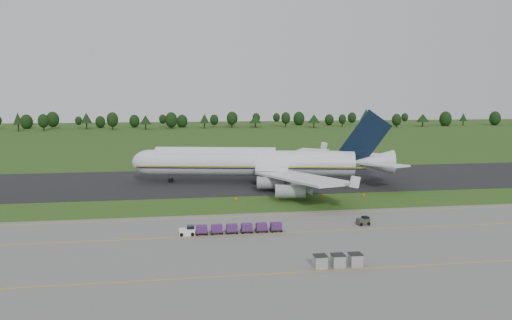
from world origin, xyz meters
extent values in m
plane|color=#284815|center=(0.00, 0.00, 0.00)|extent=(600.00, 600.00, 0.00)
cube|color=slate|center=(0.00, -34.00, 0.03)|extent=(300.00, 52.00, 0.06)
cube|color=black|center=(0.00, 28.00, 0.04)|extent=(300.00, 40.00, 0.08)
cube|color=#CB940B|center=(0.00, -22.00, 0.07)|extent=(300.00, 0.25, 0.01)
cube|color=#CB940B|center=(0.00, -40.00, 0.07)|extent=(300.00, 0.20, 0.01)
cube|color=#CB940B|center=(0.00, -10.00, 0.07)|extent=(120.00, 0.20, 0.01)
cylinder|color=black|center=(-109.40, 215.05, 2.02)|extent=(0.70, 0.70, 4.05)
cone|color=#1C3813|center=(-109.40, 215.05, 7.64)|extent=(5.67, 5.67, 7.19)
cylinder|color=black|center=(-95.82, 217.95, 1.95)|extent=(0.70, 0.70, 3.91)
sphere|color=#1C3813|center=(-95.82, 217.95, 5.97)|extent=(6.46, 6.46, 6.46)
cylinder|color=black|center=(-72.42, 227.36, 1.90)|extent=(0.70, 0.70, 3.80)
cone|color=#1C3813|center=(-72.42, 227.36, 7.17)|extent=(6.95, 6.95, 6.75)
cylinder|color=black|center=(-55.33, 218.16, 2.10)|extent=(0.70, 0.70, 4.21)
sphere|color=#1C3813|center=(-55.33, 218.16, 6.43)|extent=(7.06, 7.06, 7.06)
cylinder|color=black|center=(-35.37, 218.37, 1.64)|extent=(0.70, 0.70, 3.29)
cone|color=#1C3813|center=(-35.37, 218.37, 6.21)|extent=(7.04, 7.04, 5.84)
cylinder|color=black|center=(-19.61, 224.48, 1.83)|extent=(0.70, 0.70, 3.67)
sphere|color=#1C3813|center=(-19.61, 224.48, 5.60)|extent=(7.64, 7.64, 7.64)
cylinder|color=black|center=(1.61, 225.57, 1.68)|extent=(0.70, 0.70, 3.36)
cone|color=#1C3813|center=(1.61, 225.57, 6.35)|extent=(6.06, 6.06, 5.97)
cylinder|color=black|center=(19.61, 227.15, 2.03)|extent=(0.70, 0.70, 4.05)
sphere|color=#1C3813|center=(19.61, 227.15, 6.19)|extent=(6.85, 6.85, 6.85)
cylinder|color=black|center=(35.02, 225.90, 1.47)|extent=(0.70, 0.70, 2.94)
cone|color=#1C3813|center=(35.02, 225.90, 5.56)|extent=(8.12, 8.12, 5.23)
cylinder|color=black|center=(55.40, 225.22, 2.02)|extent=(0.70, 0.70, 4.04)
sphere|color=#1C3813|center=(55.40, 225.22, 6.18)|extent=(6.08, 6.08, 6.08)
cylinder|color=black|center=(73.24, 219.72, 1.58)|extent=(0.70, 0.70, 3.17)
cone|color=#1C3813|center=(73.24, 219.72, 5.98)|extent=(8.03, 8.03, 5.63)
cylinder|color=black|center=(94.47, 225.00, 1.69)|extent=(0.70, 0.70, 3.37)
sphere|color=#1C3813|center=(94.47, 225.00, 5.15)|extent=(5.08, 5.08, 5.08)
cylinder|color=black|center=(110.61, 223.81, 2.14)|extent=(0.70, 0.70, 4.28)
cone|color=#1C3813|center=(110.61, 223.81, 8.09)|extent=(8.10, 8.10, 7.62)
cylinder|color=black|center=(129.27, 216.19, 1.60)|extent=(0.70, 0.70, 3.20)
sphere|color=#1C3813|center=(129.27, 216.19, 4.88)|extent=(6.30, 6.30, 6.30)
cylinder|color=black|center=(149.92, 220.02, 1.53)|extent=(0.70, 0.70, 3.06)
cone|color=#1C3813|center=(149.92, 220.02, 5.79)|extent=(8.64, 8.64, 5.45)
cylinder|color=black|center=(167.85, 222.31, 1.57)|extent=(0.70, 0.70, 3.14)
sphere|color=#1C3813|center=(167.85, 222.31, 4.80)|extent=(8.19, 8.19, 8.19)
cylinder|color=black|center=(182.76, 224.83, 1.55)|extent=(0.70, 0.70, 3.11)
cone|color=#1C3813|center=(182.76, 224.83, 5.87)|extent=(5.14, 5.14, 5.53)
cylinder|color=black|center=(206.20, 223.57, 1.60)|extent=(0.70, 0.70, 3.20)
sphere|color=#1C3813|center=(206.20, 223.57, 4.89)|extent=(7.75, 7.75, 7.75)
cylinder|color=silver|center=(3.14, 23.92, 5.17)|extent=(51.95, 16.49, 6.42)
cylinder|color=silver|center=(-5.60, 25.68, 6.69)|extent=(30.70, 10.89, 5.01)
sphere|color=silver|center=(-22.20, 29.02, 5.17)|extent=(6.42, 6.42, 6.42)
cone|color=silver|center=(33.29, 17.86, 5.62)|extent=(10.82, 7.91, 6.10)
cube|color=gold|center=(2.51, 20.76, 4.64)|extent=(55.94, 11.31, 0.31)
cube|color=silver|center=(11.54, 4.87, 4.37)|extent=(16.28, 31.58, 0.49)
cube|color=silver|center=(18.26, 38.25, 4.37)|extent=(25.48, 29.50, 0.49)
cylinder|color=gray|center=(6.12, 11.87, 2.14)|extent=(6.68, 4.03, 2.85)
cylinder|color=gray|center=(8.40, 1.41, 2.14)|extent=(6.68, 4.03, 2.85)
cylinder|color=gray|center=(10.55, 33.89, 2.14)|extent=(6.68, 4.03, 2.85)
cylinder|color=gray|center=(16.70, 42.65, 2.14)|extent=(6.68, 4.03, 2.85)
cube|color=black|center=(31.12, 18.29, 11.62)|extent=(12.84, 3.05, 14.31)
cube|color=silver|center=(33.28, 11.04, 5.88)|extent=(8.67, 12.57, 0.40)
cube|color=silver|center=(35.92, 24.15, 5.88)|extent=(11.52, 11.79, 0.40)
cylinder|color=slate|center=(-16.96, 27.97, 0.98)|extent=(0.32, 0.32, 1.96)
cylinder|color=black|center=(-16.96, 27.97, 0.58)|extent=(1.29, 1.02, 1.16)
cylinder|color=slate|center=(7.59, 18.94, 0.98)|extent=(0.32, 0.32, 1.96)
cylinder|color=black|center=(7.59, 18.94, 0.58)|extent=(1.29, 1.02, 1.16)
cylinder|color=slate|center=(9.18, 26.80, 0.98)|extent=(0.32, 0.32, 1.96)
cylinder|color=black|center=(9.18, 26.80, 0.58)|extent=(1.29, 1.02, 1.16)
cube|color=white|center=(-13.64, -20.93, 0.60)|extent=(2.55, 1.37, 1.08)
cylinder|color=black|center=(-14.52, -21.62, 0.35)|extent=(0.59, 0.22, 0.59)
cube|color=black|center=(-11.29, -20.93, 0.40)|extent=(1.96, 1.47, 0.12)
cube|color=#451F59|center=(-11.29, -20.93, 0.99)|extent=(1.76, 1.37, 1.08)
cylinder|color=black|center=(-12.08, -21.62, 0.23)|extent=(0.33, 0.15, 0.33)
cube|color=black|center=(-8.85, -20.93, 0.40)|extent=(1.96, 1.47, 0.12)
cube|color=#451F59|center=(-8.85, -20.93, 0.99)|extent=(1.76, 1.37, 1.08)
cylinder|color=black|center=(-9.63, -21.62, 0.23)|extent=(0.33, 0.15, 0.33)
cube|color=black|center=(-6.40, -20.93, 0.40)|extent=(1.96, 1.47, 0.12)
cube|color=#451F59|center=(-6.40, -20.93, 0.99)|extent=(1.76, 1.37, 1.08)
cylinder|color=black|center=(-7.18, -21.62, 0.23)|extent=(0.33, 0.15, 0.33)
cube|color=black|center=(-3.95, -20.93, 0.40)|extent=(1.96, 1.47, 0.12)
cube|color=#451F59|center=(-3.95, -20.93, 0.99)|extent=(1.76, 1.37, 1.08)
cylinder|color=black|center=(-4.73, -21.62, 0.23)|extent=(0.33, 0.15, 0.33)
cube|color=black|center=(-1.50, -20.93, 0.40)|extent=(1.96, 1.47, 0.12)
cube|color=#451F59|center=(-1.50, -20.93, 0.99)|extent=(1.76, 1.37, 1.08)
cylinder|color=black|center=(-2.28, -21.62, 0.23)|extent=(0.33, 0.15, 0.33)
cube|color=black|center=(0.95, -20.93, 0.40)|extent=(1.96, 1.47, 0.12)
cube|color=#451F59|center=(0.95, -20.93, 0.99)|extent=(1.76, 1.37, 1.08)
cylinder|color=black|center=(0.16, -21.62, 0.23)|extent=(0.33, 0.15, 0.33)
cylinder|color=black|center=(-13.64, -20.93, 0.35)|extent=(0.59, 0.22, 0.59)
cube|color=#333727|center=(16.64, -19.24, 0.64)|extent=(2.31, 1.64, 1.16)
cylinder|color=black|center=(15.90, -19.88, 0.36)|extent=(0.59, 0.21, 0.59)
cylinder|color=black|center=(17.38, -18.61, 0.36)|extent=(0.59, 0.21, 0.59)
cube|color=#959595|center=(3.36, -38.78, 0.86)|extent=(1.60, 1.60, 1.60)
cube|color=black|center=(3.36, -38.78, 1.70)|extent=(1.70, 1.70, 0.08)
cube|color=#959595|center=(5.76, -38.78, 0.86)|extent=(1.60, 1.60, 1.60)
cube|color=black|center=(5.76, -38.78, 1.70)|extent=(1.70, 1.70, 0.08)
cube|color=#959595|center=(8.16, -38.78, 0.86)|extent=(1.60, 1.60, 1.60)
cube|color=black|center=(8.16, -38.78, 1.70)|extent=(1.70, 1.70, 0.08)
cube|color=#DC6506|center=(-2.88, 4.06, 0.30)|extent=(0.50, 0.12, 0.60)
cube|color=black|center=(-2.88, 4.06, 0.02)|extent=(0.30, 0.30, 0.04)
cube|color=#DC6506|center=(6.62, 4.06, 0.30)|extent=(0.50, 0.12, 0.60)
cube|color=black|center=(6.62, 4.06, 0.02)|extent=(0.30, 0.30, 0.04)
cube|color=#DC6506|center=(16.12, 4.06, 0.30)|extent=(0.50, 0.12, 0.60)
cube|color=black|center=(16.12, 4.06, 0.02)|extent=(0.30, 0.30, 0.04)
cube|color=#DC6506|center=(25.62, 4.06, 0.30)|extent=(0.50, 0.12, 0.60)
cube|color=black|center=(25.62, 4.06, 0.02)|extent=(0.30, 0.30, 0.04)
camera|label=1|loc=(-14.49, -99.56, 22.78)|focal=35.00mm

